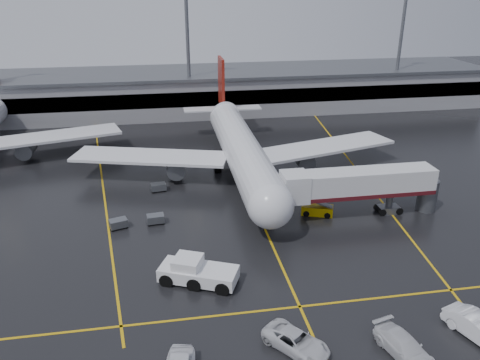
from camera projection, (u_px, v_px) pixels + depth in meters
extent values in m
plane|color=black|center=(253.00, 201.00, 62.22)|extent=(220.00, 220.00, 0.00)
cube|color=gold|center=(253.00, 201.00, 62.21)|extent=(0.25, 90.00, 0.02)
cube|color=gold|center=(300.00, 307.00, 42.25)|extent=(60.00, 0.25, 0.02)
cube|color=gold|center=(102.00, 182.00, 68.21)|extent=(9.99, 69.35, 0.02)
cube|color=gold|center=(354.00, 166.00, 74.05)|extent=(7.57, 69.64, 0.02)
cube|color=gray|center=(211.00, 92.00, 104.21)|extent=(120.00, 18.00, 8.00)
cube|color=black|center=(216.00, 98.00, 96.03)|extent=(120.00, 0.40, 3.00)
cube|color=#595B60|center=(210.00, 72.00, 102.53)|extent=(122.00, 19.00, 0.60)
cylinder|color=#595B60|center=(188.00, 57.00, 94.68)|extent=(0.70, 0.70, 25.00)
cylinder|color=#595B60|center=(399.00, 51.00, 101.59)|extent=(0.70, 0.70, 25.00)
cylinder|color=silver|center=(242.00, 151.00, 67.83)|extent=(5.20, 36.00, 5.20)
sphere|color=silver|center=(271.00, 206.00, 51.50)|extent=(5.20, 5.20, 5.20)
cone|color=silver|center=(222.00, 110.00, 86.66)|extent=(4.94, 8.00, 4.94)
cube|color=maroon|center=(221.00, 82.00, 85.65)|extent=(0.50, 5.50, 8.50)
cube|color=silver|center=(222.00, 109.00, 86.58)|extent=(14.00, 3.00, 0.25)
cube|color=silver|center=(150.00, 157.00, 67.96)|extent=(22.80, 11.83, 0.40)
cube|color=silver|center=(324.00, 147.00, 71.96)|extent=(22.80, 11.83, 0.40)
cylinder|color=#595B60|center=(176.00, 167.00, 68.14)|extent=(2.60, 4.50, 2.60)
cylinder|color=#595B60|center=(304.00, 159.00, 71.06)|extent=(2.60, 4.50, 2.60)
cylinder|color=#595B60|center=(264.00, 219.00, 55.47)|extent=(0.56, 0.56, 2.00)
cylinder|color=#595B60|center=(218.00, 166.00, 71.32)|extent=(0.56, 0.56, 2.00)
cylinder|color=#595B60|center=(259.00, 163.00, 72.30)|extent=(0.56, 0.56, 2.00)
cylinder|color=black|center=(264.00, 223.00, 55.69)|extent=(0.40, 1.10, 1.10)
cylinder|color=black|center=(218.00, 168.00, 71.49)|extent=(1.00, 1.40, 1.40)
cylinder|color=black|center=(259.00, 166.00, 72.47)|extent=(1.00, 1.40, 1.40)
cube|color=silver|center=(49.00, 137.00, 76.39)|extent=(22.80, 11.83, 0.40)
cylinder|color=#595B60|center=(27.00, 148.00, 75.50)|extent=(2.60, 4.50, 2.60)
cube|color=silver|center=(361.00, 182.00, 56.89)|extent=(18.00, 3.20, 3.00)
cube|color=#490F15|center=(360.00, 192.00, 57.40)|extent=(18.00, 3.30, 0.50)
cube|color=silver|center=(295.00, 187.00, 55.63)|extent=(3.00, 3.40, 3.30)
cylinder|color=#595B60|center=(389.00, 202.00, 58.64)|extent=(0.80, 0.80, 3.00)
cube|color=#595B60|center=(388.00, 209.00, 59.05)|extent=(2.60, 1.60, 0.90)
cylinder|color=#595B60|center=(427.00, 195.00, 59.22)|extent=(2.40, 2.40, 4.00)
cylinder|color=black|center=(380.00, 210.00, 58.88)|extent=(0.90, 1.80, 0.90)
cylinder|color=black|center=(396.00, 209.00, 59.22)|extent=(0.90, 1.80, 0.90)
cube|color=white|center=(199.00, 273.00, 45.34)|extent=(7.95, 5.66, 1.27)
cube|color=white|center=(188.00, 263.00, 45.16)|extent=(3.33, 3.33, 1.06)
cube|color=black|center=(188.00, 263.00, 45.16)|extent=(3.00, 3.00, 0.95)
cylinder|color=black|center=(172.00, 273.00, 46.09)|extent=(2.52, 3.45, 1.37)
cylinder|color=black|center=(199.00, 277.00, 45.48)|extent=(2.52, 3.45, 1.37)
cylinder|color=black|center=(226.00, 281.00, 44.88)|extent=(2.52, 3.45, 1.37)
cube|color=#C5A105|center=(317.00, 210.00, 58.58)|extent=(4.13, 2.84, 1.16)
cube|color=#595B60|center=(318.00, 202.00, 58.14)|extent=(3.77, 2.19, 1.33)
cylinder|color=black|center=(307.00, 211.00, 58.91)|extent=(1.33, 1.95, 0.74)
cylinder|color=black|center=(327.00, 213.00, 58.45)|extent=(1.33, 1.95, 0.74)
imported|color=silver|center=(296.00, 342.00, 37.10)|extent=(5.42, 5.93, 1.54)
imported|color=silver|center=(404.00, 347.00, 36.50)|extent=(3.61, 5.99, 1.62)
imported|color=white|center=(479.00, 328.00, 38.23)|extent=(3.93, 6.21, 1.93)
cube|color=#595B60|center=(155.00, 218.00, 56.36)|extent=(2.12, 1.49, 0.90)
cylinder|color=black|center=(149.00, 225.00, 55.90)|extent=(0.40, 0.20, 0.40)
cylinder|color=black|center=(163.00, 223.00, 56.29)|extent=(0.40, 0.20, 0.40)
cylinder|color=black|center=(149.00, 221.00, 56.79)|extent=(0.40, 0.20, 0.40)
cylinder|color=black|center=(162.00, 219.00, 57.18)|extent=(0.40, 0.20, 0.40)
cube|color=#595B60|center=(118.00, 223.00, 55.30)|extent=(2.30, 1.86, 0.90)
cylinder|color=black|center=(113.00, 230.00, 54.74)|extent=(0.40, 0.20, 0.40)
cylinder|color=black|center=(127.00, 227.00, 55.42)|extent=(0.40, 0.20, 0.40)
cylinder|color=black|center=(111.00, 226.00, 55.55)|extent=(0.40, 0.20, 0.40)
cylinder|color=black|center=(124.00, 223.00, 56.24)|extent=(0.40, 0.20, 0.40)
cube|color=#595B60|center=(158.00, 187.00, 64.96)|extent=(2.18, 1.59, 0.90)
cylinder|color=black|center=(153.00, 192.00, 64.47)|extent=(0.40, 0.20, 0.40)
cylinder|color=black|center=(165.00, 190.00, 64.94)|extent=(0.40, 0.20, 0.40)
cylinder|color=black|center=(152.00, 189.00, 65.34)|extent=(0.40, 0.20, 0.40)
cylinder|color=black|center=(164.00, 188.00, 65.81)|extent=(0.40, 0.20, 0.40)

